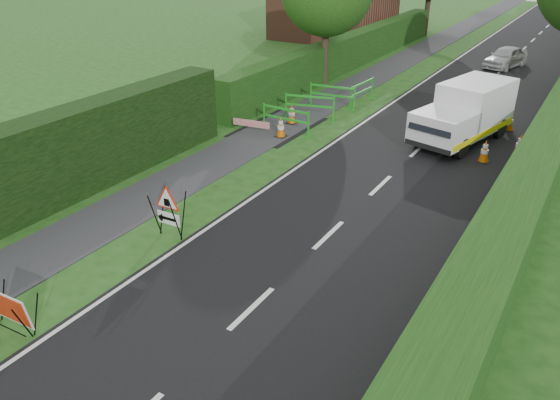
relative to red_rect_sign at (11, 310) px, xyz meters
The scene contains 19 objects.
ground 2.26m from the red_rect_sign, 60.89° to the left, with size 120.00×120.00×0.00m, color #1C4714.
road_surface 37.11m from the red_rect_sign, 84.47° to the left, with size 6.00×90.00×0.02m, color black.
footpath 36.98m from the red_rect_sign, 92.98° to the left, with size 2.00×90.00×0.02m, color #2D2D30.
hedge_west_far 24.26m from the red_rect_sign, 99.31° to the left, with size 1.00×24.00×1.80m, color #14380F.
hedge_east 19.47m from the red_rect_sign, 67.10° to the left, with size 1.20×50.00×1.50m, color #14380F.
red_rect_sign is the anchor object (origin of this frame).
triangle_sign 4.28m from the red_rect_sign, 87.86° to the left, with size 0.87×0.87×1.22m.
works_van 15.89m from the red_rect_sign, 73.02° to the left, with size 2.79×4.87×2.10m.
traffic_cone_0 14.69m from the red_rect_sign, 66.80° to the left, with size 0.38×0.38×0.79m.
traffic_cone_1 16.18m from the red_rect_sign, 65.65° to the left, with size 0.38×0.38×0.79m.
traffic_cone_2 18.24m from the red_rect_sign, 71.22° to the left, with size 0.38×0.38×0.79m.
traffic_cone_3 12.12m from the red_rect_sign, 96.00° to the left, with size 0.38×0.38×0.79m.
traffic_cone_4 13.74m from the red_rect_sign, 97.18° to the left, with size 0.38×0.38×0.79m.
ped_barrier_0 12.64m from the red_rect_sign, 96.17° to the left, with size 2.07×0.41×1.00m.
ped_barrier_1 14.62m from the red_rect_sign, 95.53° to the left, with size 2.08×0.86×1.00m.
ped_barrier_2 16.45m from the red_rect_sign, 94.55° to the left, with size 2.09×0.57×1.00m.
ped_barrier_3 17.62m from the red_rect_sign, 91.44° to the left, with size 0.49×2.08×1.00m.
redwhite_plank 11.92m from the red_rect_sign, 101.31° to the left, with size 1.50×0.04×0.25m, color red.
hatchback_car 28.54m from the red_rect_sign, 82.89° to the left, with size 1.35×3.36×1.14m, color silver.
Camera 1 is at (7.70, -6.41, 7.03)m, focal length 35.00 mm.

